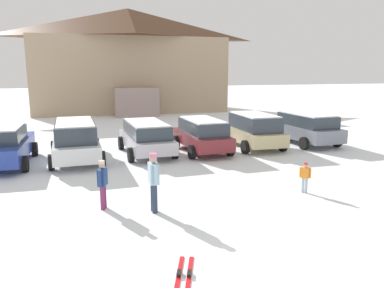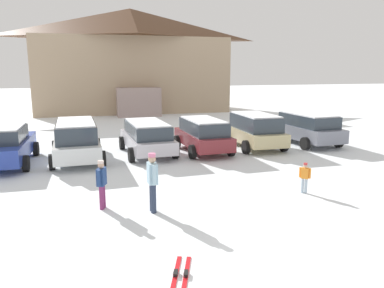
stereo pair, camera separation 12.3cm
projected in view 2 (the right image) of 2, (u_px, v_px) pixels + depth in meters
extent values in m
plane|color=white|center=(312.00, 287.00, 6.81)|extent=(160.00, 160.00, 0.00)
cube|color=tan|center=(132.00, 75.00, 35.53)|extent=(17.19, 8.21, 6.69)
pyramid|color=#4C2E1A|center=(130.00, 24.00, 34.61)|extent=(17.80, 8.82, 2.69)
cube|color=gray|center=(139.00, 102.00, 31.42)|extent=(3.65, 1.89, 2.40)
cube|color=#2B42A4|center=(5.00, 149.00, 15.48)|extent=(1.98, 4.60, 0.69)
cube|color=#2D3842|center=(2.00, 135.00, 15.14)|extent=(1.70, 2.41, 0.55)
cube|color=white|center=(1.00, 127.00, 15.08)|extent=(1.58, 2.29, 0.06)
cylinder|color=black|center=(36.00, 149.00, 17.13)|extent=(0.24, 0.65, 0.64)
cylinder|color=black|center=(26.00, 163.00, 14.46)|extent=(0.24, 0.65, 0.64)
cube|color=silver|center=(77.00, 145.00, 16.31)|extent=(1.93, 4.84, 0.65)
cube|color=#2D3842|center=(76.00, 130.00, 16.09)|extent=(1.68, 3.68, 0.69)
cube|color=white|center=(75.00, 122.00, 16.01)|extent=(1.57, 3.50, 0.06)
cylinder|color=black|center=(55.00, 147.00, 17.47)|extent=(0.23, 0.64, 0.64)
cylinder|color=black|center=(98.00, 145.00, 18.05)|extent=(0.23, 0.64, 0.64)
cylinder|color=black|center=(52.00, 162.00, 14.69)|extent=(0.23, 0.64, 0.64)
cylinder|color=black|center=(103.00, 158.00, 15.27)|extent=(0.23, 0.64, 0.64)
cube|color=silver|center=(147.00, 141.00, 17.48)|extent=(1.99, 4.55, 0.56)
cube|color=#2D3842|center=(147.00, 129.00, 17.28)|extent=(1.73, 3.47, 0.58)
cube|color=white|center=(147.00, 122.00, 17.22)|extent=(1.61, 3.29, 0.06)
cylinder|color=black|center=(122.00, 143.00, 18.52)|extent=(0.24, 0.65, 0.64)
cylinder|color=black|center=(160.00, 140.00, 19.13)|extent=(0.24, 0.65, 0.64)
cylinder|color=black|center=(131.00, 155.00, 15.94)|extent=(0.24, 0.65, 0.64)
cylinder|color=black|center=(175.00, 152.00, 16.55)|extent=(0.24, 0.65, 0.64)
cube|color=maroon|center=(203.00, 139.00, 17.89)|extent=(1.81, 4.08, 0.61)
cube|color=#2D3842|center=(203.00, 127.00, 17.69)|extent=(1.58, 3.11, 0.61)
cube|color=white|center=(203.00, 120.00, 17.63)|extent=(1.47, 2.95, 0.06)
cylinder|color=black|center=(177.00, 142.00, 18.84)|extent=(0.24, 0.65, 0.64)
cylinder|color=black|center=(211.00, 140.00, 19.39)|extent=(0.24, 0.65, 0.64)
cylinder|color=black|center=(192.00, 152.00, 16.50)|extent=(0.24, 0.65, 0.64)
cylinder|color=black|center=(231.00, 149.00, 17.06)|extent=(0.24, 0.65, 0.64)
cube|color=tan|center=(254.00, 135.00, 18.88)|extent=(1.93, 4.10, 0.62)
cube|color=#2D3842|center=(255.00, 122.00, 18.68)|extent=(1.68, 3.12, 0.72)
cube|color=white|center=(256.00, 115.00, 18.60)|extent=(1.57, 2.96, 0.06)
cylinder|color=black|center=(227.00, 138.00, 19.89)|extent=(0.24, 0.65, 0.64)
cylinder|color=black|center=(261.00, 136.00, 20.38)|extent=(0.24, 0.65, 0.64)
cylinder|color=black|center=(246.00, 147.00, 17.51)|extent=(0.24, 0.65, 0.64)
cylinder|color=black|center=(284.00, 145.00, 18.00)|extent=(0.24, 0.65, 0.64)
cube|color=slate|center=(307.00, 132.00, 19.79)|extent=(2.04, 4.27, 0.67)
cube|color=#2D3842|center=(308.00, 120.00, 19.59)|extent=(1.77, 3.26, 0.59)
cube|color=white|center=(309.00, 114.00, 19.53)|extent=(1.65, 3.09, 0.06)
cylinder|color=black|center=(277.00, 135.00, 20.74)|extent=(0.25, 0.65, 0.64)
cylinder|color=black|center=(307.00, 133.00, 21.38)|extent=(0.25, 0.65, 0.64)
cylinder|color=black|center=(305.00, 144.00, 18.33)|extent=(0.25, 0.65, 0.64)
cylinder|color=black|center=(338.00, 141.00, 18.97)|extent=(0.25, 0.65, 0.64)
cylinder|color=#A3B9CA|center=(306.00, 186.00, 11.94)|extent=(0.09, 0.09, 0.49)
cylinder|color=#A3B9CA|center=(302.00, 185.00, 11.99)|extent=(0.09, 0.09, 0.49)
cube|color=orange|center=(305.00, 173.00, 11.88)|extent=(0.27, 0.27, 0.34)
cylinder|color=orange|center=(310.00, 173.00, 11.81)|extent=(0.07, 0.07, 0.33)
cylinder|color=orange|center=(300.00, 172.00, 11.95)|extent=(0.07, 0.07, 0.33)
sphere|color=tan|center=(305.00, 166.00, 11.84)|extent=(0.12, 0.12, 0.12)
cylinder|color=#BE3133|center=(306.00, 164.00, 11.82)|extent=(0.12, 0.12, 0.06)
cylinder|color=#2A344C|center=(152.00, 196.00, 10.44)|extent=(0.15, 0.15, 0.82)
cylinder|color=#2A344C|center=(154.00, 199.00, 10.27)|extent=(0.15, 0.15, 0.82)
cube|color=#9BBED1|center=(152.00, 173.00, 10.22)|extent=(0.25, 0.40, 0.58)
cylinder|color=#9BBED1|center=(150.00, 170.00, 10.45)|extent=(0.11, 0.11, 0.55)
cylinder|color=#9BBED1|center=(154.00, 175.00, 9.98)|extent=(0.11, 0.11, 0.55)
sphere|color=tan|center=(152.00, 159.00, 10.14)|extent=(0.21, 0.21, 0.21)
cylinder|color=pink|center=(152.00, 155.00, 10.12)|extent=(0.20, 0.20, 0.10)
cylinder|color=#782A5B|center=(103.00, 196.00, 10.68)|extent=(0.13, 0.13, 0.69)
cylinder|color=#782A5B|center=(102.00, 198.00, 10.54)|extent=(0.13, 0.13, 0.69)
cube|color=navy|center=(101.00, 177.00, 10.49)|extent=(0.31, 0.39, 0.49)
cylinder|color=navy|center=(104.00, 174.00, 10.70)|extent=(0.09, 0.09, 0.46)
cylinder|color=navy|center=(99.00, 179.00, 10.28)|extent=(0.09, 0.09, 0.46)
sphere|color=tan|center=(101.00, 165.00, 10.43)|extent=(0.18, 0.18, 0.18)
cylinder|color=beige|center=(101.00, 162.00, 10.41)|extent=(0.17, 0.17, 0.08)
cube|color=red|center=(186.00, 277.00, 7.14)|extent=(0.62, 1.46, 0.02)
cube|color=black|center=(186.00, 273.00, 7.18)|extent=(0.15, 0.22, 0.06)
cube|color=red|center=(175.00, 276.00, 7.15)|extent=(0.62, 1.46, 0.02)
cube|color=black|center=(176.00, 273.00, 7.19)|extent=(0.15, 0.22, 0.06)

